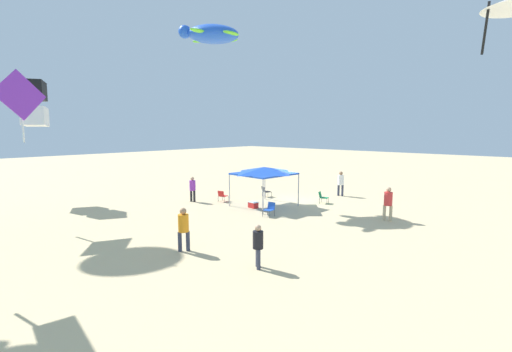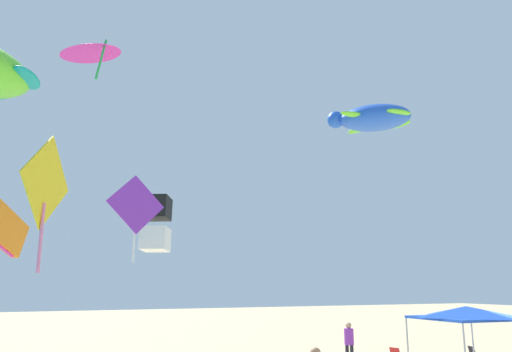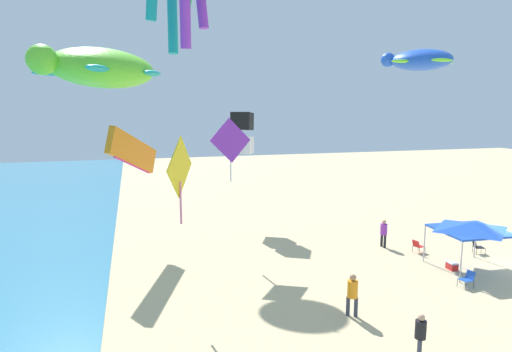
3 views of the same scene
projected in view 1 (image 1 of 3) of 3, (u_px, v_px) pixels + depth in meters
The scene contains 15 objects.
ground at pixel (288, 203), 24.43m from camera, with size 120.00×120.00×0.10m, color #D6BC8C.
canopy_tent at pixel (264, 171), 22.86m from camera, with size 3.41×3.64×2.64m.
folding_chair_facing_ocean at pixel (270, 208), 20.37m from camera, with size 0.59×0.67×0.82m.
folding_chair_right_of_tent at pixel (322, 197), 23.95m from camera, with size 0.75×0.68×0.82m.
folding_chair_left_of_tent at pixel (222, 195), 24.45m from camera, with size 0.65×0.73×0.82m.
folding_chair_near_cooler at pixel (266, 191), 26.18m from camera, with size 0.68×0.75×0.82m.
cooler_box at pixel (253, 205), 22.59m from camera, with size 0.65×0.47×0.40m.
person_near_umbrella at pixel (341, 182), 26.56m from camera, with size 0.51×0.45×1.91m.
person_watching_sky at pixel (388, 201), 19.31m from camera, with size 0.49×0.45×1.91m.
person_far_stroller at pixel (183, 226), 14.40m from camera, with size 0.44×0.44×1.87m.
person_beachcomber at pixel (193, 187), 24.40m from camera, with size 0.48×0.43×1.79m.
person_kite_handler at pixel (258, 243), 12.65m from camera, with size 0.39×0.39×1.65m.
kite_diamond_purple at pixel (20, 98), 17.92m from camera, with size 0.68×2.62×3.82m.
kite_box_black at pixel (34, 103), 24.10m from camera, with size 2.08×2.04×3.21m.
kite_turtle_blue at pixel (212, 34), 23.69m from camera, with size 4.52×4.50×1.57m.
Camera 1 is at (-14.47, 19.24, 5.08)m, focal length 24.19 mm.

